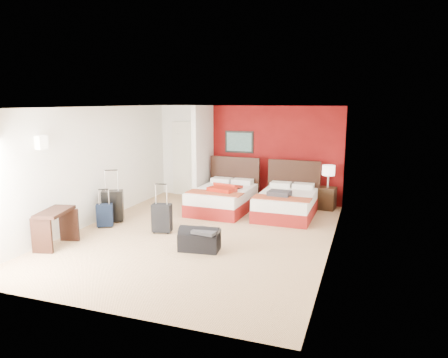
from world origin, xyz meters
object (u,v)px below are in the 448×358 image
at_px(table_lamp, 328,176).
at_px(desk, 56,229).
at_px(red_suitcase_open, 225,188).
at_px(suitcase_charcoal, 162,219).
at_px(nightstand, 327,198).
at_px(suitcase_black, 113,207).
at_px(suitcase_navy, 105,216).
at_px(duffel_bag, 199,241).
at_px(bed_right, 286,205).
at_px(bed_left, 223,200).

distance_m(table_lamp, desk, 6.20).
xyz_separation_m(red_suitcase_open, suitcase_charcoal, (-0.68, -1.90, -0.32)).
relative_size(nightstand, suitcase_charcoal, 0.97).
height_order(nightstand, desk, desk).
height_order(red_suitcase_open, desk, desk).
height_order(red_suitcase_open, suitcase_black, suitcase_black).
relative_size(red_suitcase_open, table_lamp, 1.53).
bearing_deg(table_lamp, suitcase_navy, -144.30).
bearing_deg(nightstand, desk, -127.67).
relative_size(table_lamp, suitcase_black, 0.82).
height_order(suitcase_navy, duffel_bag, suitcase_navy).
height_order(red_suitcase_open, suitcase_navy, red_suitcase_open).
bearing_deg(duffel_bag, suitcase_navy, 158.54).
bearing_deg(bed_right, bed_left, -177.99).
distance_m(table_lamp, duffel_bag, 4.17).
xyz_separation_m(bed_left, desk, (-2.00, -3.38, 0.07)).
xyz_separation_m(nightstand, table_lamp, (0.00, 0.00, 0.54)).
relative_size(bed_right, nightstand, 3.25).
height_order(red_suitcase_open, duffel_bag, red_suitcase_open).
bearing_deg(bed_left, suitcase_navy, -130.33).
bearing_deg(suitcase_charcoal, bed_right, 32.85).
distance_m(nightstand, table_lamp, 0.54).
height_order(suitcase_charcoal, duffel_bag, suitcase_charcoal).
relative_size(suitcase_black, desk, 0.81).
relative_size(bed_left, nightstand, 3.34).
height_order(bed_left, table_lamp, table_lamp).
xyz_separation_m(bed_right, suitcase_navy, (-3.43, -2.11, -0.03)).
bearing_deg(suitcase_black, suitcase_navy, -108.41).
height_order(suitcase_black, suitcase_charcoal, suitcase_black).
bearing_deg(table_lamp, suitcase_black, -148.33).
bearing_deg(suitcase_charcoal, desk, -146.86).
distance_m(bed_right, nightstand, 1.26).
xyz_separation_m(table_lamp, suitcase_charcoal, (-2.95, -2.99, -0.54)).
bearing_deg(bed_right, red_suitcase_open, -173.92).
relative_size(red_suitcase_open, suitcase_charcoal, 1.50).
distance_m(suitcase_charcoal, desk, 1.98).
bearing_deg(bed_left, red_suitcase_open, -42.90).
height_order(bed_left, duffel_bag, bed_left).
bearing_deg(table_lamp, bed_left, -157.27).
height_order(nightstand, suitcase_navy, nightstand).
bearing_deg(bed_left, duffel_bag, -76.93).
relative_size(bed_left, suitcase_charcoal, 3.25).
xyz_separation_m(red_suitcase_open, suitcase_black, (-2.05, -1.57, -0.26)).
height_order(bed_left, suitcase_charcoal, suitcase_charcoal).
bearing_deg(red_suitcase_open, nightstand, 38.65).
xyz_separation_m(suitcase_black, desk, (-0.05, -1.71, 0.01)).
height_order(bed_right, suitcase_black, suitcase_black).
bearing_deg(desk, nightstand, 31.56).
bearing_deg(suitcase_navy, suitcase_charcoal, -27.94).
distance_m(red_suitcase_open, duffel_bag, 2.66).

